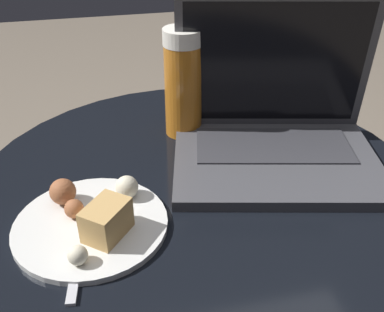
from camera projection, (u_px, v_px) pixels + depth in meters
The scene contains 5 objects.
table at pixel (198, 241), 0.80m from camera, with size 0.74×0.74×0.51m.
laptop at pixel (275, 128), 0.77m from camera, with size 0.39×0.32×0.26m.
beer_glass at pixel (183, 83), 0.81m from camera, with size 0.07×0.07×0.20m.
snack_plate at pixel (93, 219), 0.63m from camera, with size 0.22×0.22×0.06m.
fork at pixel (80, 247), 0.60m from camera, with size 0.04×0.17×0.00m.
Camera 1 is at (-0.15, -0.58, 0.94)m, focal length 42.00 mm.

